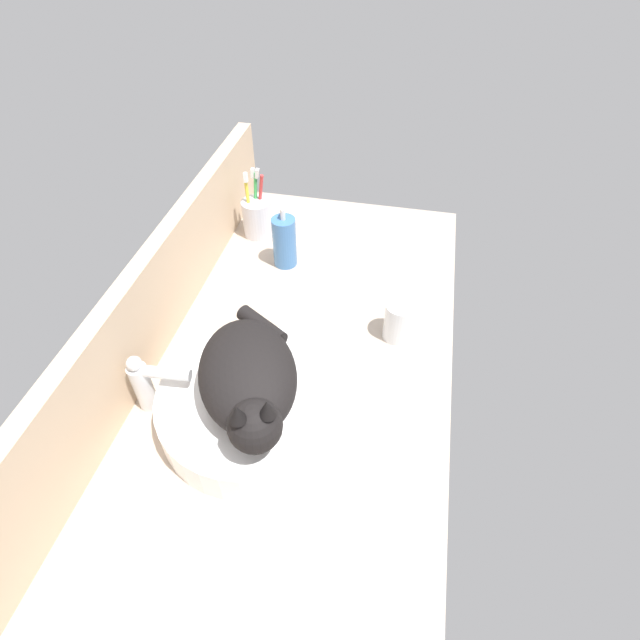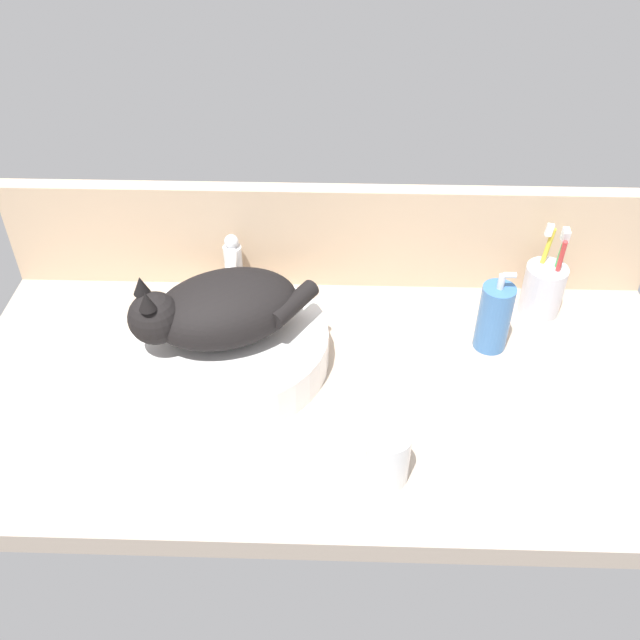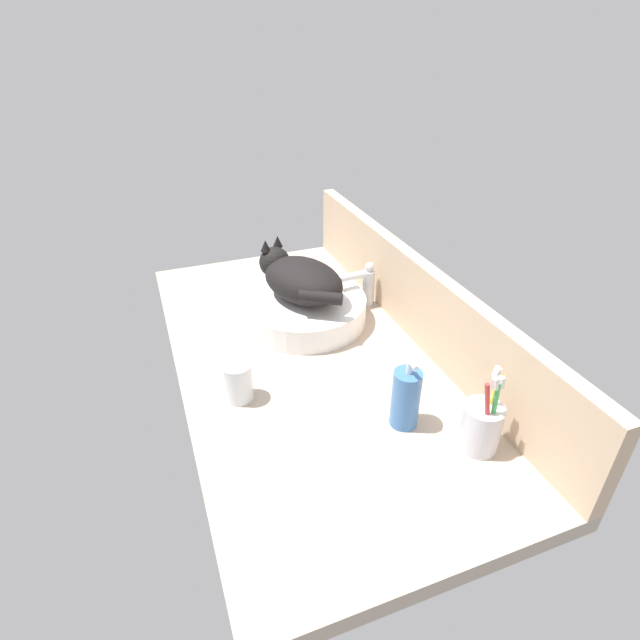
{
  "view_description": "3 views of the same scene",
  "coord_description": "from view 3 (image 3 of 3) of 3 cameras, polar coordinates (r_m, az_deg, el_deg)",
  "views": [
    {
      "loc": [
        -67.99,
        -18.81,
        79.75
      ],
      "look_at": [
        3.06,
        -3.93,
        8.46
      ],
      "focal_mm": 28.0,
      "sensor_mm": 36.0,
      "label": 1
    },
    {
      "loc": [
        2.15,
        -88.33,
        87.49
      ],
      "look_at": [
        -0.62,
        2.69,
        11.97
      ],
      "focal_mm": 40.0,
      "sensor_mm": 36.0,
      "label": 2
    },
    {
      "loc": [
        97.74,
        -33.33,
        73.92
      ],
      "look_at": [
        -3.06,
        4.57,
        7.69
      ],
      "focal_mm": 28.0,
      "sensor_mm": 36.0,
      "label": 3
    }
  ],
  "objects": [
    {
      "name": "ground_plane",
      "position": [
        1.28,
        -1.44,
        -4.74
      ],
      "size": [
        126.07,
        63.97,
        4.0
      ],
      "primitive_type": "cube",
      "color": "#B2A08E"
    },
    {
      "name": "faucet",
      "position": [
        1.46,
        5.18,
        4.22
      ],
      "size": [
        3.74,
        11.86,
        13.6
      ],
      "color": "silver",
      "rests_on": "ground_plane"
    },
    {
      "name": "backsplash_panel",
      "position": [
        1.33,
        10.9,
        2.5
      ],
      "size": [
        126.07,
        3.6,
        21.39
      ],
      "primitive_type": "cube",
      "color": "#CCAD8C",
      "rests_on": "ground_plane"
    },
    {
      "name": "sink_basin",
      "position": [
        1.4,
        -1.86,
        1.25
      ],
      "size": [
        34.7,
        34.7,
        6.94
      ],
      "primitive_type": "cylinder",
      "color": "white",
      "rests_on": "ground_plane"
    },
    {
      "name": "toothbrush_cup",
      "position": [
        1.04,
        17.97,
        -11.44
      ],
      "size": [
        7.82,
        7.82,
        18.69
      ],
      "color": "silver",
      "rests_on": "ground_plane"
    },
    {
      "name": "soap_dispenser",
      "position": [
        1.05,
        9.77,
        -8.8
      ],
      "size": [
        5.93,
        5.93,
        16.47
      ],
      "color": "#3F72B2",
      "rests_on": "ground_plane"
    },
    {
      "name": "cat",
      "position": [
        1.36,
        -2.34,
        4.81
      ],
      "size": [
        30.8,
        25.63,
        14.0
      ],
      "color": "black",
      "rests_on": "sink_basin"
    },
    {
      "name": "water_glass",
      "position": [
        1.13,
        -9.33,
        -7.2
      ],
      "size": [
        6.49,
        6.49,
        9.16
      ],
      "color": "white",
      "rests_on": "ground_plane"
    }
  ]
}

